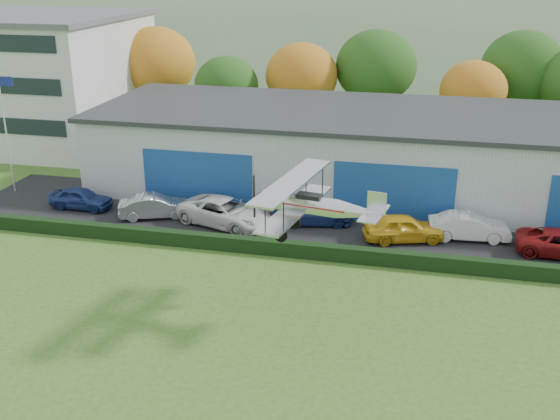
% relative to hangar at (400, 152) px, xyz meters
% --- Properties ---
extents(apron, '(48.00, 9.00, 0.05)m').
position_rel_hangar_xyz_m(apron, '(-2.00, -6.98, -2.63)').
color(apron, black).
rests_on(apron, ground).
extents(hedge, '(46.00, 0.60, 0.80)m').
position_rel_hangar_xyz_m(hedge, '(-2.00, -11.78, -2.26)').
color(hedge, black).
rests_on(hedge, ground).
extents(hangar, '(40.60, 12.60, 5.30)m').
position_rel_hangar_xyz_m(hangar, '(0.00, 0.00, 0.00)').
color(hangar, '#B2B7BC').
rests_on(hangar, ground).
extents(office_block, '(20.60, 15.60, 10.40)m').
position_rel_hangar_xyz_m(office_block, '(-33.00, 7.02, 2.56)').
color(office_block, silver).
rests_on(office_block, ground).
extents(flagpole, '(1.05, 0.10, 8.00)m').
position_rel_hangar_xyz_m(flagpole, '(-24.88, -5.98, 2.13)').
color(flagpole, silver).
rests_on(flagpole, ground).
extents(tree_belt, '(75.70, 13.22, 10.12)m').
position_rel_hangar_xyz_m(tree_belt, '(-4.15, 12.64, 2.95)').
color(tree_belt, '#3D2614').
rests_on(tree_belt, ground).
extents(distant_hills, '(430.00, 196.00, 56.00)m').
position_rel_hangar_xyz_m(distant_hills, '(-9.38, 112.02, -15.70)').
color(distant_hills, '#4C6642').
rests_on(distant_hills, ground).
extents(car_0, '(3.98, 1.72, 1.34)m').
position_rel_hangar_xyz_m(car_0, '(-19.02, -7.94, -1.94)').
color(car_0, navy).
rests_on(car_0, apron).
extents(car_1, '(4.52, 2.94, 1.41)m').
position_rel_hangar_xyz_m(car_1, '(-13.93, -8.33, -1.90)').
color(car_1, silver).
rests_on(car_1, apron).
extents(car_2, '(6.22, 4.27, 1.58)m').
position_rel_hangar_xyz_m(car_2, '(-9.46, -8.54, -1.82)').
color(car_2, silver).
rests_on(car_2, apron).
extents(car_3, '(4.99, 2.85, 1.36)m').
position_rel_hangar_xyz_m(car_3, '(-4.57, -7.15, -1.93)').
color(car_3, navy).
rests_on(car_3, apron).
extents(car_4, '(4.73, 2.94, 1.50)m').
position_rel_hangar_xyz_m(car_4, '(0.81, -8.53, -1.85)').
color(car_4, gold).
rests_on(car_4, apron).
extents(car_5, '(4.56, 1.97, 1.46)m').
position_rel_hangar_xyz_m(car_5, '(4.32, -7.51, -1.88)').
color(car_5, silver).
rests_on(car_5, apron).
extents(biplane, '(5.90, 6.74, 2.50)m').
position_rel_hangar_xyz_m(biplane, '(-2.88, -17.21, 2.46)').
color(biplane, silver).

